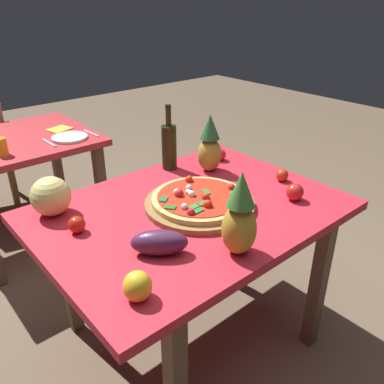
{
  "coord_description": "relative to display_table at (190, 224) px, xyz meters",
  "views": [
    {
      "loc": [
        -0.95,
        -1.12,
        1.55
      ],
      "look_at": [
        0.04,
        0.03,
        0.79
      ],
      "focal_mm": 36.95,
      "sensor_mm": 36.0,
      "label": 1
    }
  ],
  "objects": [
    {
      "name": "tomato_beside_pepper",
      "position": [
        0.47,
        0.3,
        0.12
      ],
      "size": [
        0.06,
        0.06,
        0.06
      ],
      "primitive_type": "sphere",
      "color": "red",
      "rests_on": "display_table"
    },
    {
      "name": "eggplant",
      "position": [
        -0.29,
        -0.18,
        0.13
      ],
      "size": [
        0.21,
        0.2,
        0.09
      ],
      "primitive_type": "ellipsoid",
      "rotation": [
        0.0,
        0.0,
        2.46
      ],
      "color": "#4B2445",
      "rests_on": "display_table"
    },
    {
      "name": "drinking_glass_juice",
      "position": [
        -0.41,
        1.15,
        0.13
      ],
      "size": [
        0.07,
        0.07,
        0.1
      ],
      "primitive_type": "cylinder",
      "color": "orange",
      "rests_on": "background_table"
    },
    {
      "name": "pineapple_right",
      "position": [
        -0.08,
        -0.36,
        0.22
      ],
      "size": [
        0.12,
        0.12,
        0.31
      ],
      "color": "#B68D2A",
      "rests_on": "display_table"
    },
    {
      "name": "napkin_folded",
      "position": [
        0.03,
        1.38,
        0.09
      ],
      "size": [
        0.17,
        0.15,
        0.01
      ],
      "primitive_type": "cube",
      "rotation": [
        0.0,
        0.0,
        0.28
      ],
      "color": "yellow",
      "rests_on": "background_table"
    },
    {
      "name": "tomato_at_corner",
      "position": [
        0.51,
        -0.09,
        0.11
      ],
      "size": [
        0.06,
        0.06,
        0.06
      ],
      "primitive_type": "sphere",
      "color": "red",
      "rests_on": "display_table"
    },
    {
      "name": "pizza",
      "position": [
        0.03,
        -0.02,
        0.12
      ],
      "size": [
        0.41,
        0.41,
        0.06
      ],
      "color": "#D9B263",
      "rests_on": "pizza_board"
    },
    {
      "name": "ground_plane",
      "position": [
        0.0,
        0.0,
        -0.65
      ],
      "size": [
        10.0,
        10.0,
        0.0
      ],
      "primitive_type": "plane",
      "color": "brown"
    },
    {
      "name": "wine_bottle",
      "position": [
        0.19,
        0.39,
        0.21
      ],
      "size": [
        0.08,
        0.08,
        0.33
      ],
      "color": "black",
      "rests_on": "display_table"
    },
    {
      "name": "knife_utensil",
      "position": [
        0.14,
        1.16,
        0.09
      ],
      "size": [
        0.03,
        0.18,
        0.01
      ],
      "primitive_type": "cube",
      "rotation": [
        0.0,
        0.0,
        0.05
      ],
      "color": "silver",
      "rests_on": "background_table"
    },
    {
      "name": "background_table",
      "position": [
        -0.25,
        1.39,
        -0.03
      ],
      "size": [
        0.89,
        0.82,
        0.74
      ],
      "color": "brown",
      "rests_on": "ground_plane"
    },
    {
      "name": "bell_pepper",
      "position": [
        -0.48,
        -0.33,
        0.13
      ],
      "size": [
        0.09,
        0.09,
        0.1
      ],
      "primitive_type": "ellipsoid",
      "color": "yellow",
      "rests_on": "display_table"
    },
    {
      "name": "pineapple_left",
      "position": [
        0.33,
        0.23,
        0.22
      ],
      "size": [
        0.12,
        0.12,
        0.29
      ],
      "color": "#AD9035",
      "rests_on": "display_table"
    },
    {
      "name": "dinner_plate",
      "position": [
        0.0,
        1.16,
        0.09
      ],
      "size": [
        0.22,
        0.22,
        0.02
      ],
      "primitive_type": "cylinder",
      "color": "white",
      "rests_on": "background_table"
    },
    {
      "name": "pizza_board",
      "position": [
        0.04,
        -0.02,
        0.1
      ],
      "size": [
        0.47,
        0.47,
        0.02
      ],
      "primitive_type": "cylinder",
      "color": "olive",
      "rests_on": "display_table"
    },
    {
      "name": "melon",
      "position": [
        -0.46,
        0.32,
        0.17
      ],
      "size": [
        0.16,
        0.16,
        0.16
      ],
      "primitive_type": "sphere",
      "color": "#E3D675",
      "rests_on": "display_table"
    },
    {
      "name": "display_table",
      "position": [
        0.0,
        0.0,
        0.0
      ],
      "size": [
        1.26,
        0.93,
        0.74
      ],
      "color": "brown",
      "rests_on": "ground_plane"
    },
    {
      "name": "fork_utensil",
      "position": [
        -0.14,
        1.16,
        0.09
      ],
      "size": [
        0.02,
        0.18,
        0.01
      ],
      "primitive_type": "cube",
      "rotation": [
        0.0,
        0.0,
        0.03
      ],
      "color": "silver",
      "rests_on": "background_table"
    },
    {
      "name": "tomato_by_bottle",
      "position": [
        0.39,
        -0.25,
        0.12
      ],
      "size": [
        0.08,
        0.08,
        0.08
      ],
      "primitive_type": "sphere",
      "color": "red",
      "rests_on": "display_table"
    },
    {
      "name": "tomato_near_board",
      "position": [
        -0.45,
        0.13,
        0.12
      ],
      "size": [
        0.07,
        0.07,
        0.07
      ],
      "primitive_type": "sphere",
      "color": "red",
      "rests_on": "display_table"
    }
  ]
}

